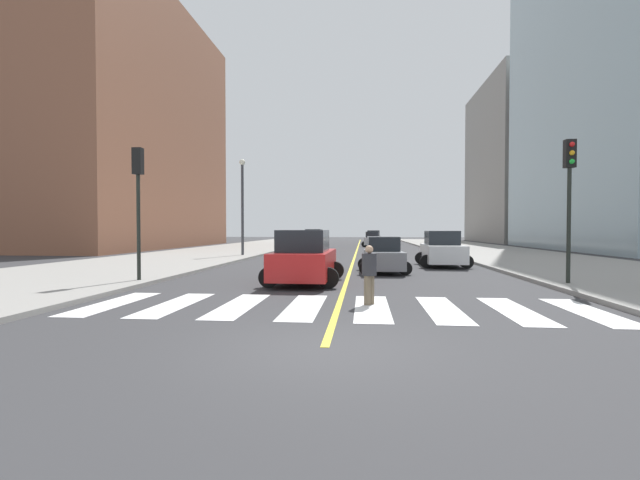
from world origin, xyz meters
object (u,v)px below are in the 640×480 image
at_px(car_black_fourth, 373,238).
at_px(car_white_sixth, 442,250).
at_px(car_green_nearest, 293,244).
at_px(traffic_light_far_corner, 138,188).
at_px(traffic_light_near_corner, 570,183).
at_px(car_gray_seventh, 383,256).
at_px(car_blue_second, 314,239).
at_px(street_lamp, 242,198).
at_px(car_silver_third, 372,240).
at_px(car_red_fifth, 304,259).
at_px(pedestrian_crossing, 369,272).

xyz_separation_m(car_black_fourth, car_white_sixth, (3.09, -35.57, 0.03)).
bearing_deg(car_green_nearest, traffic_light_far_corner, -96.55).
bearing_deg(car_black_fourth, car_green_nearest, 74.54).
bearing_deg(traffic_light_near_corner, car_white_sixth, -71.71).
distance_m(car_green_nearest, car_gray_seventh, 16.40).
bearing_deg(car_white_sixth, car_gray_seventh, 49.83).
height_order(car_white_sixth, traffic_light_far_corner, traffic_light_far_corner).
height_order(car_green_nearest, car_gray_seventh, car_green_nearest).
bearing_deg(car_white_sixth, traffic_light_near_corner, 109.48).
relative_size(car_blue_second, traffic_light_far_corner, 0.94).
bearing_deg(car_green_nearest, car_black_fourth, 74.73).
bearing_deg(traffic_light_far_corner, street_lamp, 91.89).
bearing_deg(car_blue_second, traffic_light_near_corner, -68.46).
distance_m(car_silver_third, car_red_fifth, 36.84).
bearing_deg(car_silver_third, car_gray_seventh, 92.55).
bearing_deg(car_green_nearest, traffic_light_near_corner, -55.40).
relative_size(car_green_nearest, car_white_sixth, 0.94).
distance_m(car_gray_seventh, traffic_light_near_corner, 8.51).
height_order(car_green_nearest, car_silver_third, car_green_nearest).
bearing_deg(traffic_light_far_corner, car_white_sixth, 35.73).
height_order(car_green_nearest, pedestrian_crossing, car_green_nearest).
xyz_separation_m(car_green_nearest, car_red_fifth, (3.59, -19.61, 0.08)).
relative_size(car_black_fourth, pedestrian_crossing, 2.64).
bearing_deg(car_gray_seventh, car_blue_second, -79.48).
bearing_deg(car_gray_seventh, traffic_light_near_corner, 140.74).
relative_size(traffic_light_near_corner, pedestrian_crossing, 3.13).
bearing_deg(car_red_fifth, car_black_fourth, 86.28).
bearing_deg(car_green_nearest, pedestrian_crossing, -75.08).
bearing_deg(car_silver_third, traffic_light_far_corner, 78.37).
bearing_deg(pedestrian_crossing, traffic_light_near_corner, 157.77).
bearing_deg(traffic_light_far_corner, car_blue_second, 85.70).
bearing_deg(traffic_light_far_corner, traffic_light_near_corner, 1.93).
height_order(car_black_fourth, traffic_light_far_corner, traffic_light_far_corner).
height_order(car_red_fifth, car_gray_seventh, car_red_fifth).
distance_m(traffic_light_far_corner, pedestrian_crossing, 9.90).
relative_size(car_red_fifth, street_lamp, 0.64).
xyz_separation_m(car_red_fifth, traffic_light_far_corner, (-6.26, -0.69, 2.70)).
height_order(car_red_fifth, street_lamp, street_lamp).
bearing_deg(car_gray_seventh, car_silver_third, -92.15).
bearing_deg(car_black_fourth, car_blue_second, 52.44).
xyz_separation_m(car_black_fourth, traffic_light_far_corner, (-9.84, -44.87, 2.77)).
relative_size(car_gray_seventh, pedestrian_crossing, 2.38).
height_order(traffic_light_near_corner, street_lamp, street_lamp).
xyz_separation_m(car_green_nearest, car_white_sixth, (10.25, -11.00, 0.05)).
bearing_deg(car_red_fifth, pedestrian_crossing, -61.12).
relative_size(car_black_fourth, traffic_light_far_corner, 0.86).
relative_size(car_gray_seventh, street_lamp, 0.54).
relative_size(car_green_nearest, car_red_fifth, 0.91).
relative_size(car_blue_second, car_black_fourth, 1.09).
distance_m(car_white_sixth, street_lamp, 15.60).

